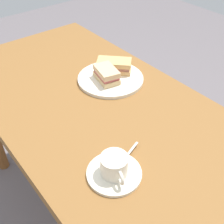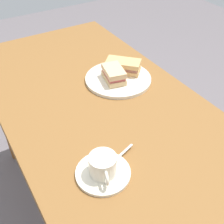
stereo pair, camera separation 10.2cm
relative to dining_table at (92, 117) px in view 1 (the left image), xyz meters
The scene contains 8 objects.
ground_plane 0.66m from the dining_table, ahead, with size 6.00×6.00×0.00m, color #655D61.
dining_table is the anchor object (origin of this frame).
sandwich_plate 0.18m from the dining_table, 69.82° to the right, with size 0.28×0.28×0.01m, color silver.
sandwich_front 0.19m from the dining_table, 68.73° to the right, with size 0.13×0.10×0.06m.
sandwich_back 0.25m from the dining_table, 66.06° to the right, with size 0.16×0.16×0.05m.
coffee_saucer 0.40m from the dining_table, 155.00° to the left, with size 0.16×0.16×0.01m, color silver.
coffee_cup 0.41m from the dining_table, 155.04° to the left, with size 0.11×0.08×0.06m.
spoon 0.36m from the dining_table, 164.28° to the left, with size 0.04×0.10×0.01m.
Camera 1 is at (-0.77, 0.50, 1.44)m, focal length 46.19 mm.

